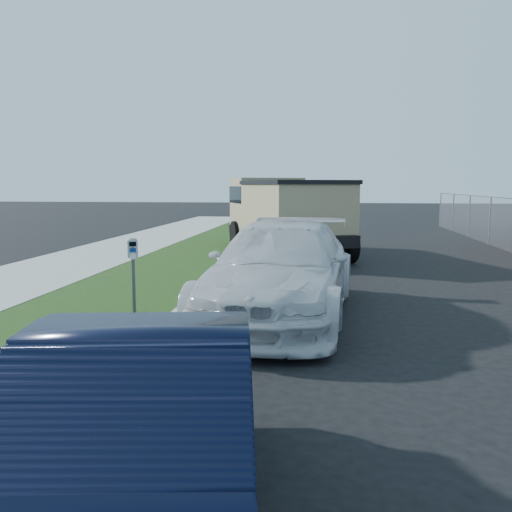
# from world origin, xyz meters

# --- Properties ---
(ground) EXTENTS (120.00, 120.00, 0.00)m
(ground) POSITION_xyz_m (0.00, 0.00, 0.00)
(ground) COLOR black
(ground) RESTS_ON ground
(streetside) EXTENTS (6.12, 50.00, 0.15)m
(streetside) POSITION_xyz_m (-5.57, 2.00, 0.07)
(streetside) COLOR #989890
(streetside) RESTS_ON ground
(parking_meter) EXTENTS (0.21, 0.17, 1.27)m
(parking_meter) POSITION_xyz_m (-3.33, 0.09, 1.04)
(parking_meter) COLOR #3F4247
(parking_meter) RESTS_ON ground
(white_wagon) EXTENTS (2.69, 5.69, 1.60)m
(white_wagon) POSITION_xyz_m (-0.93, 0.75, 0.80)
(white_wagon) COLOR silver
(white_wagon) RESTS_ON ground
(navy_sedan) EXTENTS (2.11, 4.30, 1.36)m
(navy_sedan) POSITION_xyz_m (-1.32, -5.54, 0.68)
(navy_sedan) COLOR black
(navy_sedan) RESTS_ON ground
(dump_truck) EXTENTS (4.57, 6.74, 2.49)m
(dump_truck) POSITION_xyz_m (-1.55, 9.21, 1.40)
(dump_truck) COLOR black
(dump_truck) RESTS_ON ground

